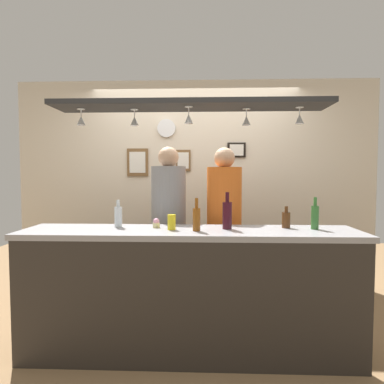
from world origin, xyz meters
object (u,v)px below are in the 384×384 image
Objects in this scene: person_right_orange_shirt at (224,217)px; bottle_wine_dark_red at (227,215)px; picture_frame_caricature at (138,162)px; wall_clock at (166,128)px; bottle_beer_amber_tall at (197,218)px; cupcake at (156,223)px; bottle_beer_green_import at (315,216)px; picture_frame_upper_small at (237,150)px; drink_can at (172,222)px; person_left_grey_shirt at (169,216)px; picture_frame_crest at (183,161)px; bottle_soda_clear at (118,216)px; bottle_beer_brown_stubby at (286,219)px.

person_right_orange_shirt is 0.57m from bottle_wine_dark_red.
wall_clock reaches higher than picture_frame_caricature.
bottle_beer_amber_tall is 0.27m from bottle_wine_dark_red.
person_right_orange_shirt is 22.01× the size of cupcake.
person_right_orange_shirt reaches higher than bottle_beer_green_import.
wall_clock reaches higher than picture_frame_upper_small.
bottle_beer_green_import is 2.13× the size of drink_can.
picture_frame_upper_small reaches higher than bottle_beer_green_import.
person_right_orange_shirt is 6.60× the size of bottle_beer_amber_tall.
person_left_grey_shirt is at bearing -59.50° from picture_frame_caricature.
picture_frame_crest reaches higher than person_right_orange_shirt.
picture_frame_caricature is 1.55× the size of wall_clock.
bottle_soda_clear reaches higher than cupcake.
bottle_wine_dark_red reaches higher than bottle_beer_green_import.
picture_frame_caricature reaches higher than cupcake.
drink_can is at bearing -171.95° from bottle_beer_brown_stubby.
bottle_wine_dark_red is at bearing -71.87° from picture_frame_crest.
person_right_orange_shirt is at bearing 68.87° from bottle_beer_amber_tall.
bottle_beer_green_import is 1.44× the size of bottle_beer_brown_stubby.
bottle_wine_dark_red is (-0.01, -0.56, 0.09)m from person_right_orange_shirt.
bottle_beer_amber_tall is at bearing -13.65° from bottle_soda_clear.
wall_clock is at bearing 135.39° from bottle_beer_green_import.
picture_frame_upper_small is (0.65, 1.42, 0.68)m from drink_can.
bottle_wine_dark_red is at bearing -46.22° from person_left_grey_shirt.
drink_can is at bearing -36.19° from cupcake.
bottle_soda_clear is (-0.92, -0.50, 0.07)m from person_right_orange_shirt.
bottle_soda_clear is 1.40m from bottle_beer_brown_stubby.
bottle_beer_brown_stubby is 0.82× the size of picture_frame_upper_small.
bottle_beer_brown_stubby is 0.95m from drink_can.
picture_frame_crest is (0.56, 0.00, 0.02)m from picture_frame_caricature.
bottle_soda_clear is at bearing -109.53° from picture_frame_crest.
person_right_orange_shirt is 0.79m from cupcake.
picture_frame_caricature reaches higher than bottle_soda_clear.
person_right_orange_shirt is 14.07× the size of drink_can.
person_left_grey_shirt is at bearing 53.75° from bottle_soda_clear.
cupcake is at bearing -178.30° from bottle_beer_brown_stubby.
picture_frame_caricature is at bearing 120.50° from person_left_grey_shirt.
person_right_orange_shirt is at bearing -50.24° from wall_clock.
bottle_soda_clear is 1.48m from picture_frame_crest.
bottle_beer_amber_tall is 0.21m from drink_can.
picture_frame_crest is at bearing 1.75° from wall_clock.
picture_frame_caricature is at bearing 179.01° from wall_clock.
bottle_beer_amber_tall is at bearing -66.20° from person_left_grey_shirt.
bottle_beer_brown_stubby is at bearing 13.60° from bottle_beer_amber_tall.
bottle_beer_green_import is 1.00× the size of picture_frame_crest.
picture_frame_upper_small reaches higher than person_right_orange_shirt.
bottle_wine_dark_red is 1.75m from wall_clock.
bottle_beer_green_import is 1.18× the size of wall_clock.
bottle_beer_green_import is 0.23m from bottle_beer_brown_stubby.
bottle_wine_dark_red is at bearing -91.04° from person_right_orange_shirt.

